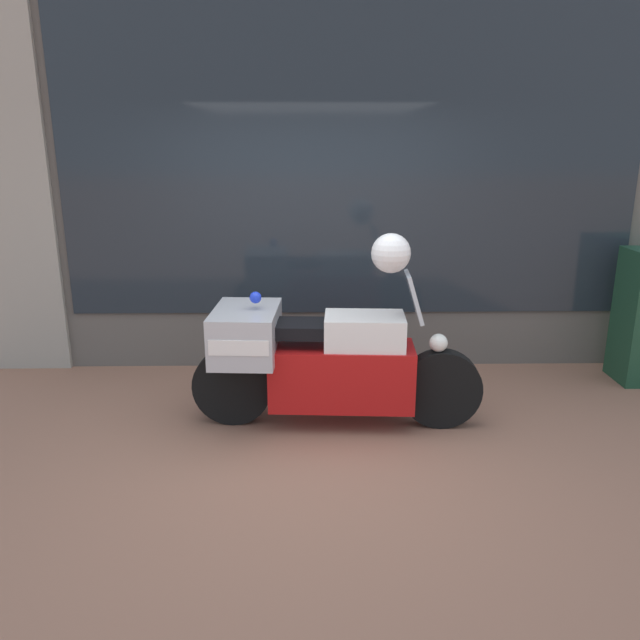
% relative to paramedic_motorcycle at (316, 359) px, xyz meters
% --- Properties ---
extents(ground_plane, '(60.00, 60.00, 0.00)m').
position_rel_paramedic_motorcycle_xyz_m(ground_plane, '(-0.04, -0.48, -0.54)').
color(ground_plane, '#8E604C').
extents(shop_building, '(6.31, 0.55, 3.86)m').
position_rel_paramedic_motorcycle_xyz_m(shop_building, '(-0.42, 1.51, 1.40)').
color(shop_building, '#56514C').
rests_on(shop_building, ground).
extents(window_display, '(5.07, 0.30, 1.96)m').
position_rel_paramedic_motorcycle_xyz_m(window_display, '(0.29, 1.55, -0.07)').
color(window_display, slate).
rests_on(window_display, ground).
extents(paramedic_motorcycle, '(2.24, 0.75, 1.22)m').
position_rel_paramedic_motorcycle_xyz_m(paramedic_motorcycle, '(0.00, 0.00, 0.00)').
color(paramedic_motorcycle, black).
rests_on(paramedic_motorcycle, ground).
extents(white_helmet, '(0.29, 0.29, 0.29)m').
position_rel_paramedic_motorcycle_xyz_m(white_helmet, '(0.54, -0.03, 0.82)').
color(white_helmet, white).
rests_on(white_helmet, paramedic_motorcycle).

